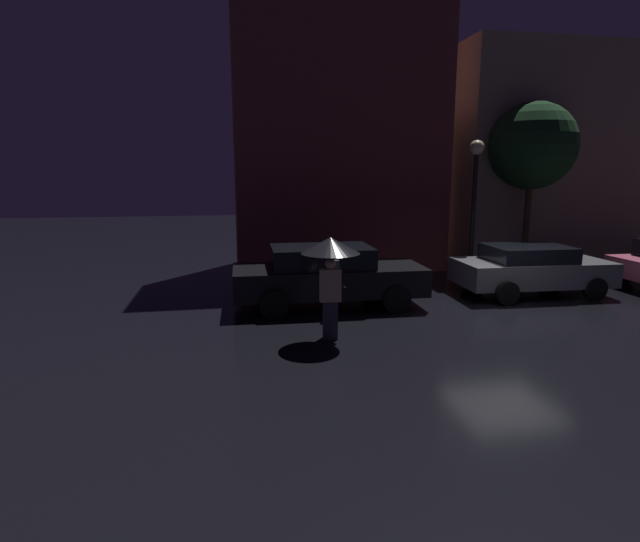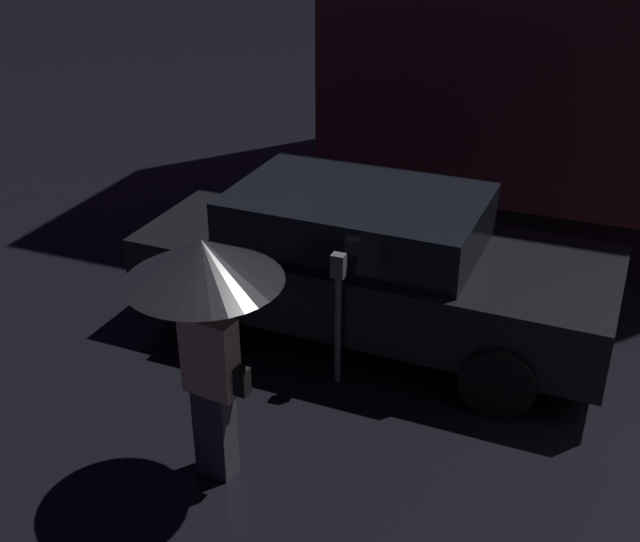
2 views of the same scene
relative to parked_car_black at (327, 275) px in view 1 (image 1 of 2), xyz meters
name	(u,v)px [view 1 (image 1 of 2)]	position (x,y,z in m)	size (l,w,h in m)	color
ground_plane	(509,311)	(4.22, -1.29, -0.79)	(60.00, 60.00, 0.00)	black
building_facade_left	(338,135)	(1.40, 5.21, 3.74)	(6.99, 3.00, 9.07)	brown
building_facade_right	(564,157)	(10.04, 5.21, 3.05)	(8.69, 3.00, 7.70)	gray
parked_car_black	(327,275)	(0.00, 0.00, 0.00)	(4.72, 2.06, 1.50)	black
parked_car_grey	(531,268)	(5.69, 0.20, -0.08)	(4.10, 2.06, 1.35)	slate
pedestrian_with_umbrella	(331,256)	(-0.43, -2.51, 0.88)	(1.15, 1.15, 2.05)	#383842
parking_meter	(336,282)	(0.02, -0.99, 0.02)	(0.12, 0.10, 1.32)	#4C5154
street_lamp_near	(475,183)	(4.97, 2.23, 2.20)	(0.43, 0.43, 4.23)	black
street_tree	(532,146)	(7.38, 3.16, 3.32)	(2.79, 2.79, 5.53)	#473323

